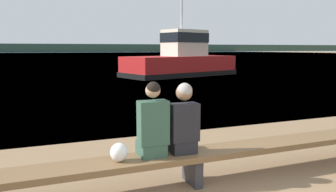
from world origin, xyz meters
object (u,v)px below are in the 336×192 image
object	(u,v)px
shopping_bag	(119,152)
bench_main	(193,157)
tugboat_red	(181,61)
person_right	(183,122)
person_left	(153,125)

from	to	relation	value
shopping_bag	bench_main	bearing A→B (deg)	1.25
bench_main	shopping_bag	bearing A→B (deg)	-178.75
tugboat_red	bench_main	bearing A→B (deg)	139.62
bench_main	person_right	xyz separation A→B (m)	(-0.15, 0.00, 0.52)
bench_main	tugboat_red	distance (m)	18.98
person_right	shopping_bag	xyz separation A→B (m)	(-0.92, -0.03, -0.32)
bench_main	person_left	bearing A→B (deg)	179.67
bench_main	person_left	distance (m)	0.79
person_right	shopping_bag	world-z (taller)	person_right
person_left	person_right	world-z (taller)	person_left
tugboat_red	shopping_bag	bearing A→B (deg)	136.76
bench_main	person_left	xyz separation A→B (m)	(-0.59, 0.00, 0.52)
bench_main	tugboat_red	xyz separation A→B (m)	(7.44, 17.45, 0.62)
person_right	bench_main	bearing A→B (deg)	-0.98
person_right	person_left	bearing A→B (deg)	179.88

